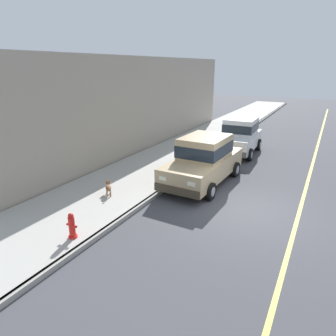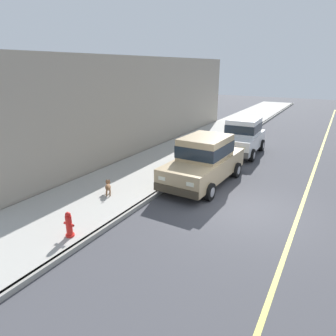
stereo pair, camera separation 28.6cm
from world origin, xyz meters
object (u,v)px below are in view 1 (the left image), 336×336
car_tan_sedan (204,160)px  fire_hydrant (72,226)px  car_white_hatchback (240,135)px  dog_brown (108,187)px

car_tan_sedan → fire_hydrant: 6.04m
car_white_hatchback → dog_brown: size_ratio=6.26×
dog_brown → fire_hydrant: 2.96m
car_white_hatchback → fire_hydrant: 11.08m
dog_brown → car_white_hatchback: bearing=73.2°
car_tan_sedan → dog_brown: (-2.44, -3.05, -0.55)m
car_tan_sedan → car_white_hatchback: car_tan_sedan is taller
fire_hydrant → car_white_hatchback: bearing=82.3°
car_tan_sedan → car_white_hatchback: size_ratio=1.21×
car_white_hatchback → fire_hydrant: bearing=-97.7°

